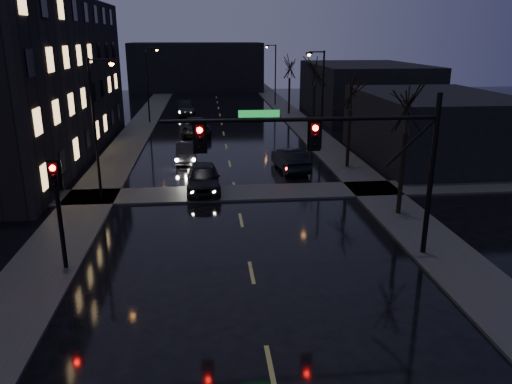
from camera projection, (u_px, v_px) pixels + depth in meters
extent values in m
cube|color=#2D2D2B|center=(131.00, 141.00, 44.91)|extent=(3.00, 140.00, 0.12)
cube|color=#2D2D2B|center=(316.00, 137.00, 46.52)|extent=(3.00, 140.00, 0.12)
cube|color=#2D2D2B|center=(236.00, 193.00, 30.05)|extent=(40.00, 3.00, 0.12)
cube|color=black|center=(7.00, 79.00, 37.62)|extent=(12.00, 30.00, 12.00)
cube|color=black|center=(433.00, 127.00, 37.91)|extent=(10.00, 14.00, 5.00)
cube|color=black|center=(364.00, 90.00, 58.79)|extent=(12.00, 18.00, 6.00)
cube|color=black|center=(197.00, 67.00, 85.07)|extent=(22.00, 10.00, 8.00)
cylinder|color=black|center=(431.00, 177.00, 20.72)|extent=(0.22, 0.22, 7.00)
cylinder|color=black|center=(302.00, 119.00, 19.45)|extent=(11.00, 0.16, 0.16)
cylinder|color=black|center=(411.00, 142.00, 20.18)|extent=(2.05, 0.10, 2.05)
cube|color=#0C591E|center=(259.00, 114.00, 19.22)|extent=(1.60, 0.04, 0.28)
cube|color=black|center=(200.00, 138.00, 19.27)|extent=(0.35, 0.28, 1.05)
sphere|color=#FF0705|center=(200.00, 130.00, 19.02)|extent=(0.22, 0.22, 0.22)
cube|color=black|center=(314.00, 136.00, 19.69)|extent=(0.35, 0.28, 1.05)
sphere|color=#FF0705|center=(315.00, 128.00, 19.44)|extent=(0.22, 0.22, 0.22)
cylinder|color=black|center=(60.00, 219.00, 19.68)|extent=(0.18, 0.18, 4.40)
cube|color=black|center=(55.00, 175.00, 19.14)|extent=(0.35, 0.28, 1.05)
sphere|color=#FF0705|center=(52.00, 168.00, 18.89)|extent=(0.22, 0.22, 0.22)
cylinder|color=black|center=(401.00, 175.00, 25.94)|extent=(0.24, 0.24, 4.40)
cylinder|color=black|center=(348.00, 139.00, 35.47)|extent=(0.24, 0.24, 4.12)
cylinder|color=black|center=(313.00, 111.00, 46.78)|extent=(0.24, 0.24, 4.68)
cylinder|color=black|center=(289.00, 96.00, 60.13)|extent=(0.24, 0.24, 4.29)
cylinder|color=black|center=(95.00, 132.00, 27.66)|extent=(0.16, 0.16, 8.00)
cylinder|color=black|center=(100.00, 60.00, 26.54)|extent=(1.20, 0.10, 0.10)
cube|color=black|center=(111.00, 62.00, 26.63)|extent=(0.50, 0.25, 0.15)
sphere|color=orange|center=(111.00, 64.00, 26.66)|extent=(0.28, 0.28, 0.28)
cylinder|color=black|center=(147.00, 86.00, 53.29)|extent=(0.16, 0.16, 8.00)
cylinder|color=black|center=(151.00, 48.00, 52.17)|extent=(1.20, 0.10, 0.10)
cube|color=black|center=(157.00, 49.00, 52.26)|extent=(0.50, 0.25, 0.15)
sphere|color=orange|center=(157.00, 50.00, 52.29)|extent=(0.28, 0.28, 0.28)
cylinder|color=black|center=(322.00, 102.00, 40.53)|extent=(0.16, 0.16, 8.00)
cylinder|color=black|center=(317.00, 52.00, 39.30)|extent=(1.20, 0.10, 0.10)
cube|color=black|center=(309.00, 53.00, 39.27)|extent=(0.50, 0.25, 0.15)
sphere|color=orange|center=(309.00, 55.00, 39.30)|extent=(0.28, 0.28, 0.28)
cylinder|color=black|center=(275.00, 75.00, 67.11)|extent=(0.16, 0.16, 8.00)
cylinder|color=black|center=(271.00, 45.00, 65.88)|extent=(1.20, 0.10, 0.10)
cube|color=black|center=(267.00, 46.00, 65.85)|extent=(0.50, 0.25, 0.15)
sphere|color=orange|center=(267.00, 47.00, 65.88)|extent=(0.28, 0.28, 0.28)
imported|color=black|center=(203.00, 178.00, 30.35)|extent=(2.12, 5.05, 1.71)
imported|color=black|center=(186.00, 152.00, 37.65)|extent=(1.55, 4.30, 1.41)
imported|color=black|center=(195.00, 126.00, 47.83)|extent=(3.07, 6.01, 1.62)
imported|color=black|center=(186.00, 109.00, 59.82)|extent=(2.56, 5.42, 1.53)
imported|color=black|center=(290.00, 159.00, 35.17)|extent=(2.20, 4.99, 1.59)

